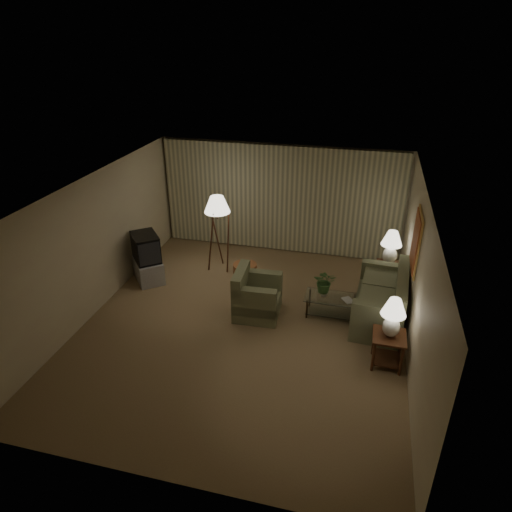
% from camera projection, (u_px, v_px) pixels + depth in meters
% --- Properties ---
extents(ground, '(7.00, 7.00, 0.00)m').
position_uv_depth(ground, '(244.00, 325.00, 8.80)').
color(ground, brown).
rests_on(ground, ground).
extents(room_shell, '(6.04, 7.02, 2.72)m').
position_uv_depth(room_shell, '(263.00, 212.00, 9.30)').
color(room_shell, beige).
rests_on(room_shell, ground).
extents(sofa, '(1.95, 1.16, 0.81)m').
position_uv_depth(sofa, '(380.00, 301.00, 8.80)').
color(sofa, '#777B56').
rests_on(sofa, ground).
extents(armchair, '(0.99, 0.95, 0.76)m').
position_uv_depth(armchair, '(258.00, 297.00, 8.97)').
color(armchair, '#777B56').
rests_on(armchair, ground).
extents(side_table_near, '(0.55, 0.55, 0.60)m').
position_uv_depth(side_table_near, '(388.00, 345.00, 7.60)').
color(side_table_near, '#361A0E').
rests_on(side_table_near, ground).
extents(side_table_far, '(0.50, 0.42, 0.60)m').
position_uv_depth(side_table_far, '(387.00, 272.00, 9.85)').
color(side_table_far, '#361A0E').
rests_on(side_table_far, ground).
extents(table_lamp_near, '(0.41, 0.41, 0.70)m').
position_uv_depth(table_lamp_near, '(393.00, 314.00, 7.33)').
color(table_lamp_near, white).
rests_on(table_lamp_near, side_table_near).
extents(table_lamp_far, '(0.44, 0.44, 0.76)m').
position_uv_depth(table_lamp_far, '(391.00, 245.00, 9.56)').
color(table_lamp_far, white).
rests_on(table_lamp_far, side_table_far).
extents(coffee_table, '(1.03, 0.56, 0.41)m').
position_uv_depth(coffee_table, '(331.00, 303.00, 8.97)').
color(coffee_table, silver).
rests_on(coffee_table, ground).
extents(tv_cabinet, '(1.38, 1.37, 0.50)m').
position_uv_depth(tv_cabinet, '(148.00, 269.00, 10.26)').
color(tv_cabinet, '#AFAEB1').
rests_on(tv_cabinet, ground).
extents(crt_tv, '(1.21, 1.20, 0.61)m').
position_uv_depth(crt_tv, '(146.00, 247.00, 10.01)').
color(crt_tv, black).
rests_on(crt_tv, tv_cabinet).
extents(floor_lamp, '(0.58, 0.58, 1.80)m').
position_uv_depth(floor_lamp, '(218.00, 232.00, 10.40)').
color(floor_lamp, '#361A0E').
rests_on(floor_lamp, ground).
extents(ottoman, '(0.71, 0.71, 0.36)m').
position_uv_depth(ottoman, '(245.00, 271.00, 10.33)').
color(ottoman, '#9D5A35').
rests_on(ottoman, ground).
extents(vase, '(0.17, 0.17, 0.15)m').
position_uv_depth(vase, '(324.00, 293.00, 8.91)').
color(vase, silver).
rests_on(vase, coffee_table).
extents(flowers, '(0.44, 0.39, 0.47)m').
position_uv_depth(flowers, '(325.00, 279.00, 8.77)').
color(flowers, '#39652C').
rests_on(flowers, vase).
extents(book, '(0.28, 0.30, 0.02)m').
position_uv_depth(book, '(344.00, 301.00, 8.76)').
color(book, olive).
rests_on(book, coffee_table).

